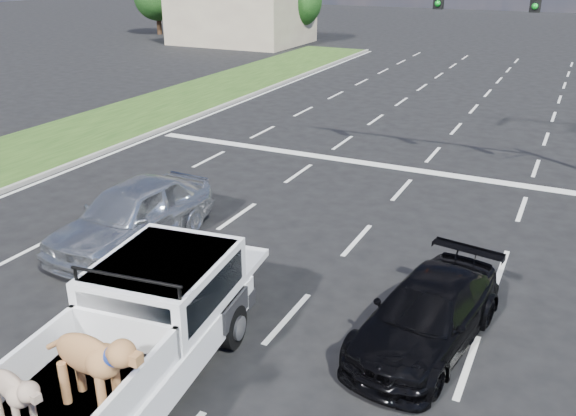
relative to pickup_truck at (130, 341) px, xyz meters
name	(u,v)px	position (x,y,z in m)	size (l,w,h in m)	color
ground	(212,298)	(-0.51, 3.10, -1.02)	(160.00, 160.00, 0.00)	black
road_markings	(331,196)	(-0.51, 9.66, -1.01)	(17.75, 60.00, 0.01)	silver
grass_median_left	(35,150)	(-12.01, 9.10, -0.97)	(5.00, 60.00, 0.10)	#1F4013
curb_left	(86,158)	(-9.56, 9.10, -0.95)	(0.15, 60.00, 0.14)	gray
building_left	(242,15)	(-20.51, 39.10, 1.18)	(10.00, 8.00, 4.40)	#B9AE8D
tree_far_c	(296,1)	(-16.51, 41.10, 2.27)	(4.20, 4.20, 5.40)	#332114
pickup_truck	(130,341)	(0.00, 0.00, 0.00)	(2.74, 5.96, 2.16)	black
silver_sedan	(132,215)	(-3.63, 4.44, -0.21)	(1.91, 4.75, 1.62)	silver
black_coupe	(427,315)	(3.88, 3.45, -0.40)	(1.72, 4.23, 1.23)	black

